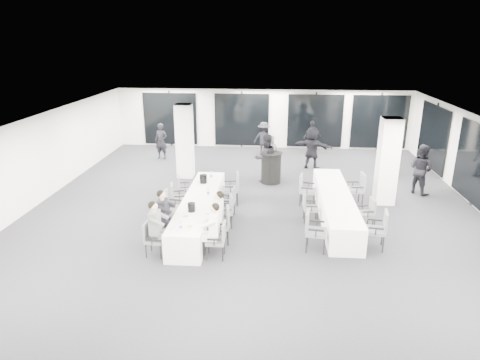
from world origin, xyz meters
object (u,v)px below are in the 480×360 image
object	(u,v)px
standing_guest_a	(271,155)
standing_guest_b	(266,155)
chair_main_right_mid	(227,209)
standing_guest_h	(421,166)
chair_main_right_far	(233,186)
chair_main_right_second	(223,223)
standing_guest_e	(393,151)
chair_main_right_near	(219,238)
chair_side_left_near	(313,228)
standing_guest_f	(312,145)
chair_main_left_second	(160,223)
chair_main_left_fourth	(177,196)
chair_side_right_near	(379,227)
chair_side_left_far	(305,188)
standing_guest_c	(264,137)
chair_side_right_far	(358,187)
ice_bucket_far	(203,179)
chair_main_right_fourth	(229,201)
banquet_table_side	(335,206)
chair_side_left_mid	(308,206)
chair_side_right_mid	(368,211)
cocktail_table	(271,168)
chair_main_left_mid	(169,205)
ice_bucket_near	(191,207)
chair_main_left_far	(183,187)
chair_main_left_near	(152,237)
banquet_table_main	(199,210)
standing_guest_d	(312,135)
standing_guest_g	(161,139)

from	to	relation	value
standing_guest_a	standing_guest_b	distance (m)	0.37
chair_main_right_mid	standing_guest_h	world-z (taller)	standing_guest_h
chair_main_right_mid	chair_main_right_far	xyz separation A→B (m)	(0.01, 1.72, 0.07)
chair_main_right_second	standing_guest_e	size ratio (longest dim) A/B	0.51
chair_main_right_near	chair_main_right_mid	world-z (taller)	chair_main_right_near
chair_main_right_near	standing_guest_a	size ratio (longest dim) A/B	0.48
chair_side_left_near	standing_guest_f	size ratio (longest dim) A/B	0.53
chair_main_left_second	chair_main_left_fourth	bearing A→B (deg)	-169.20
chair_main_right_mid	chair_side_right_near	size ratio (longest dim) A/B	0.89
chair_side_left_far	standing_guest_c	xyz separation A→B (m)	(-1.50, 5.95, 0.29)
chair_side_right_far	ice_bucket_far	size ratio (longest dim) A/B	3.89
chair_side_right_far	chair_main_right_fourth	bearing A→B (deg)	104.60
banquet_table_side	chair_side_left_mid	bearing A→B (deg)	-155.65
chair_side_right_mid	standing_guest_e	bearing A→B (deg)	-29.19
cocktail_table	standing_guest_b	world-z (taller)	standing_guest_b
chair_main_right_fourth	standing_guest_b	size ratio (longest dim) A/B	0.46
chair_main_left_fourth	chair_main_left_second	bearing A→B (deg)	-14.22
chair_side_left_mid	standing_guest_f	distance (m)	5.43
chair_main_left_fourth	standing_guest_e	bearing A→B (deg)	105.58
chair_main_left_second	chair_main_left_mid	bearing A→B (deg)	-168.70
ice_bucket_near	chair_side_left_far	bearing A→B (deg)	39.66
chair_main_right_mid	chair_side_left_near	distance (m)	2.64
chair_main_left_far	standing_guest_f	size ratio (longest dim) A/B	0.45
chair_main_left_second	ice_bucket_near	size ratio (longest dim) A/B	3.72
chair_main_left_mid	ice_bucket_near	bearing A→B (deg)	50.37
standing_guest_a	ice_bucket_near	bearing A→B (deg)	-150.82
chair_side_right_far	ice_bucket_near	world-z (taller)	chair_side_right_far
chair_side_left_far	chair_side_right_far	xyz separation A→B (m)	(1.68, 0.13, 0.03)
cocktail_table	chair_side_right_far	distance (m)	3.41
chair_main_left_near	chair_main_left_second	size ratio (longest dim) A/B	1.00
cocktail_table	standing_guest_e	xyz separation A→B (m)	(4.69, 1.31, 0.39)
banquet_table_main	chair_main_right_far	size ratio (longest dim) A/B	4.79
chair_main_left_fourth	standing_guest_a	xyz separation A→B (m)	(2.86, 3.46, 0.44)
chair_main_right_fourth	standing_guest_f	world-z (taller)	standing_guest_f
chair_side_left_mid	standing_guest_h	size ratio (longest dim) A/B	0.44
chair_main_right_far	standing_guest_d	distance (m)	7.26
chair_main_left_mid	chair_side_left_near	xyz separation A→B (m)	(3.98, -1.28, 0.03)
chair_main_right_near	ice_bucket_near	distance (m)	1.42
chair_main_left_far	chair_main_left_second	bearing A→B (deg)	-13.38
chair_side_right_mid	chair_side_left_far	bearing A→B (deg)	37.63
chair_main_left_mid	standing_guest_h	distance (m)	8.61
chair_main_right_near	chair_side_left_far	bearing A→B (deg)	-32.90
banquet_table_side	standing_guest_f	xyz separation A→B (m)	(-0.31, 5.01, 0.60)
chair_main_right_fourth	chair_side_left_near	size ratio (longest dim) A/B	0.89
cocktail_table	chair_main_left_near	xyz separation A→B (m)	(-2.86, -5.79, -0.08)
chair_main_left_far	standing_guest_f	distance (m)	6.10
chair_main_right_second	standing_guest_g	distance (m)	8.67
standing_guest_f	standing_guest_g	bearing A→B (deg)	16.30
banquet_table_side	chair_side_left_far	xyz separation A→B (m)	(-0.84, 0.98, 0.19)
chair_main_left_near	chair_main_left_far	distance (m)	3.65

